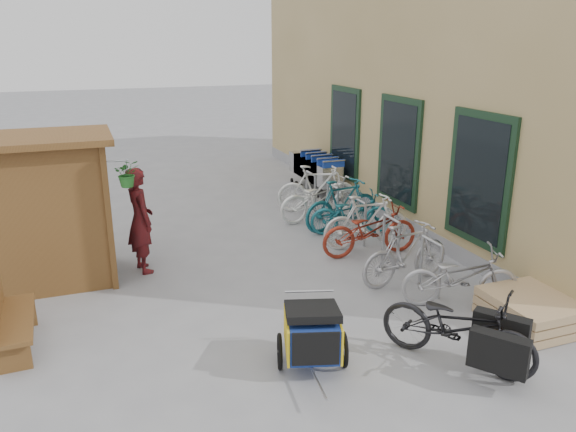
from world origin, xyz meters
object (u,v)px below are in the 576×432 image
object	(u,v)px
bike_5	(342,204)
bike_3	(367,221)
pallet_stack	(531,311)
shopping_carts	(315,168)
kiosk	(38,190)
bike_2	(370,230)
bike_7	(317,189)
bike_6	(320,198)
child_trailer	(312,332)
bike_0	(460,277)
bike_4	(351,213)
bench	(8,316)
cargo_bike	(461,328)
bike_1	(406,253)
person_kiosk	(140,220)

from	to	relation	value
bike_5	bike_3	bearing A→B (deg)	168.73
pallet_stack	shopping_carts	size ratio (longest dim) A/B	0.52
kiosk	bike_2	world-z (taller)	kiosk
pallet_stack	bike_7	bearing A→B (deg)	96.38
kiosk	bike_6	distance (m)	5.71
child_trailer	bike_3	distance (m)	4.22
bike_0	bike_4	distance (m)	3.44
bike_4	bike_5	bearing A→B (deg)	21.21
shopping_carts	bike_2	distance (m)	4.57
bike_3	bike_4	size ratio (longest dim) A/B	1.03
child_trailer	pallet_stack	bearing A→B (deg)	15.10
kiosk	bike_6	xyz separation A→B (m)	(5.43, 1.44, -1.05)
bench	bike_4	bearing A→B (deg)	20.08
shopping_carts	bike_7	size ratio (longest dim) A/B	1.28
pallet_stack	bike_6	size ratio (longest dim) A/B	0.63
cargo_bike	bike_0	bearing A→B (deg)	17.28
kiosk	bike_2	size ratio (longest dim) A/B	1.37
shopping_carts	child_trailer	distance (m)	8.16
child_trailer	bike_1	bearing A→B (deg)	53.11
bike_1	bike_5	world-z (taller)	bike_5
bench	cargo_bike	size ratio (longest dim) A/B	0.75
bench	bike_6	size ratio (longest dim) A/B	0.76
pallet_stack	bike_0	world-z (taller)	bike_0
kiosk	bike_3	xyz separation A→B (m)	(5.58, -0.38, -1.03)
bike_0	bike_3	distance (m)	2.65
person_kiosk	bike_1	world-z (taller)	person_kiosk
bike_2	bike_4	bearing A→B (deg)	-6.65
bike_4	bike_2	bearing A→B (deg)	-176.88
bike_2	bike_3	size ratio (longest dim) A/B	1.06
bike_0	bike_5	size ratio (longest dim) A/B	0.98
kiosk	cargo_bike	bearing A→B (deg)	-42.65
bike_0	bike_2	distance (m)	2.29
kiosk	bike_0	bearing A→B (deg)	-27.90
bike_2	bike_5	size ratio (longest dim) A/B	1.03
shopping_carts	bike_3	distance (m)	4.18
bike_0	bench	bearing A→B (deg)	100.82
bench	kiosk	bearing A→B (deg)	76.99
bike_4	bike_5	size ratio (longest dim) A/B	0.94
shopping_carts	bike_3	xyz separation A→B (m)	(-0.70, -4.12, -0.09)
bike_0	bike_2	xyz separation A→B (m)	(-0.27, 2.28, 0.02)
bench	person_kiosk	bearing A→B (deg)	44.89
person_kiosk	bike_0	bearing A→B (deg)	-138.03
pallet_stack	child_trailer	bearing A→B (deg)	177.96
cargo_bike	kiosk	bearing A→B (deg)	101.57
child_trailer	bike_1	xyz separation A→B (m)	(2.35, 1.71, 0.05)
bike_3	bike_6	bearing A→B (deg)	8.88
person_kiosk	bike_2	bearing A→B (deg)	-113.00
bike_4	bike_5	xyz separation A→B (m)	(-0.05, 0.34, 0.09)
pallet_stack	person_kiosk	xyz separation A→B (m)	(-4.79, 3.84, 0.69)
bike_1	bike_6	xyz separation A→B (m)	(0.03, 3.49, -0.01)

